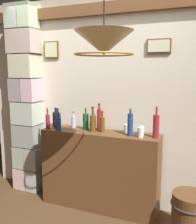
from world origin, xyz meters
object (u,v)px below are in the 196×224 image
(pendant_lamp, at_px, (104,44))
(wooden_barrel, at_px, (190,217))
(liquor_bottle_vermouth, at_px, (59,123))
(liquor_bottle_sherry, at_px, (130,124))
(liquor_bottle_rye, at_px, (56,119))
(liquor_bottle_tequila, at_px, (73,121))
(liquor_bottle_scotch, at_px, (102,124))
(liquor_bottle_gin, at_px, (99,118))
(liquor_bottle_brandy, at_px, (58,120))
(glass_tumbler_highball, at_px, (127,128))
(liquor_bottle_vodka, at_px, (93,123))
(glass_tumbler_shot, at_px, (141,131))
(liquor_bottle_mezcal, at_px, (86,121))
(liquor_bottle_port, at_px, (48,121))
(liquor_bottle_amaro, at_px, (156,126))
(glass_tumbler_rocks, at_px, (141,133))

(pendant_lamp, height_order, wooden_barrel, pendant_lamp)
(liquor_bottle_vermouth, bearing_deg, liquor_bottle_sherry, 5.93)
(liquor_bottle_rye, bearing_deg, liquor_bottle_tequila, 2.95)
(liquor_bottle_rye, bearing_deg, liquor_bottle_scotch, -5.92)
(liquor_bottle_sherry, height_order, liquor_bottle_rye, liquor_bottle_sherry)
(liquor_bottle_gin, height_order, liquor_bottle_sherry, liquor_bottle_gin)
(liquor_bottle_sherry, distance_m, liquor_bottle_vermouth, 0.88)
(liquor_bottle_brandy, bearing_deg, glass_tumbler_highball, 6.65)
(liquor_bottle_vodka, bearing_deg, glass_tumbler_shot, 6.27)
(liquor_bottle_vodka, bearing_deg, liquor_bottle_mezcal, 150.88)
(liquor_bottle_gin, distance_m, pendant_lamp, 1.26)
(liquor_bottle_vodka, bearing_deg, wooden_barrel, -10.02)
(liquor_bottle_gin, xyz_separation_m, liquor_bottle_port, (-0.61, -0.22, -0.04))
(liquor_bottle_vermouth, bearing_deg, glass_tumbler_shot, 9.30)
(liquor_bottle_sherry, bearing_deg, glass_tumbler_shot, 31.92)
(liquor_bottle_vodka, xyz_separation_m, liquor_bottle_sherry, (0.46, -0.01, 0.02))
(pendant_lamp, bearing_deg, liquor_bottle_amaro, 65.85)
(liquor_bottle_rye, xyz_separation_m, liquor_bottle_vermouth, (0.17, -0.21, -0.01))
(glass_tumbler_highball, bearing_deg, liquor_bottle_scotch, -160.66)
(liquor_bottle_port, bearing_deg, liquor_bottle_tequila, 33.67)
(liquor_bottle_port, bearing_deg, liquor_bottle_sherry, 2.83)
(liquor_bottle_vermouth, xyz_separation_m, wooden_barrel, (1.57, -0.10, -0.81))
(glass_tumbler_shot, bearing_deg, liquor_bottle_mezcal, 179.52)
(liquor_bottle_amaro, distance_m, liquor_bottle_tequila, 1.08)
(liquor_bottle_brandy, relative_size, liquor_bottle_mezcal, 0.90)
(liquor_bottle_scotch, bearing_deg, liquor_bottle_mezcal, 171.69)
(liquor_bottle_rye, distance_m, liquor_bottle_port, 0.17)
(glass_tumbler_rocks, bearing_deg, liquor_bottle_port, -178.77)
(liquor_bottle_scotch, xyz_separation_m, liquor_bottle_sherry, (0.35, -0.04, 0.04))
(liquor_bottle_mezcal, distance_m, pendant_lamp, 1.28)
(pendant_lamp, bearing_deg, liquor_bottle_brandy, 140.82)
(glass_tumbler_shot, relative_size, wooden_barrel, 0.22)
(liquor_bottle_rye, height_order, glass_tumbler_shot, liquor_bottle_rye)
(liquor_bottle_scotch, distance_m, liquor_bottle_amaro, 0.64)
(liquor_bottle_brandy, distance_m, liquor_bottle_sherry, 0.97)
(liquor_bottle_amaro, bearing_deg, liquor_bottle_vermouth, -174.53)
(glass_tumbler_highball, height_order, wooden_barrel, glass_tumbler_highball)
(glass_tumbler_highball, bearing_deg, liquor_bottle_vodka, -161.03)
(liquor_bottle_brandy, xyz_separation_m, glass_tumbler_shot, (1.08, 0.03, -0.05))
(liquor_bottle_brandy, bearing_deg, liquor_bottle_gin, 14.03)
(liquor_bottle_vodka, xyz_separation_m, liquor_bottle_port, (-0.60, -0.06, -0.01))
(liquor_bottle_vermouth, distance_m, wooden_barrel, 1.77)
(wooden_barrel, bearing_deg, liquor_bottle_vodka, 169.98)
(liquor_bottle_vodka, xyz_separation_m, glass_tumbler_shot, (0.58, 0.06, -0.06))
(liquor_bottle_sherry, bearing_deg, liquor_bottle_mezcal, 172.54)
(liquor_bottle_rye, bearing_deg, liquor_bottle_port, -94.08)
(liquor_bottle_gin, xyz_separation_m, glass_tumbler_rocks, (0.57, -0.19, -0.08))
(liquor_bottle_port, bearing_deg, glass_tumbler_rocks, 1.23)
(liquor_bottle_vermouth, height_order, glass_tumbler_highball, liquor_bottle_vermouth)
(glass_tumbler_highball, bearing_deg, liquor_bottle_amaro, -18.52)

